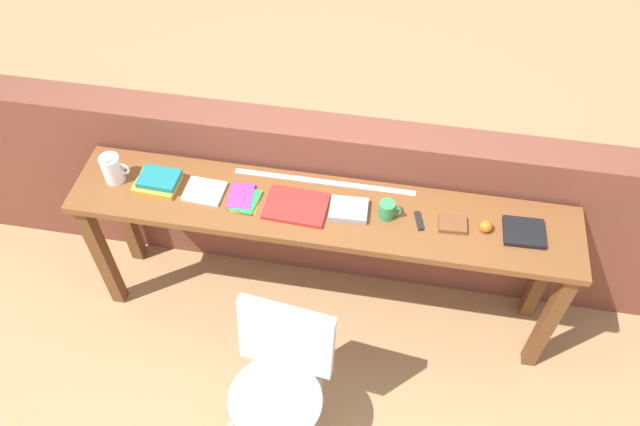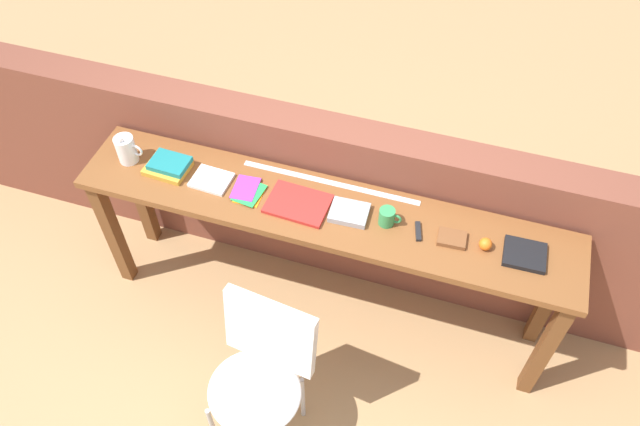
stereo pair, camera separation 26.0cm
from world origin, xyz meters
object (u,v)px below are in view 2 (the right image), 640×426
book_stack_leftmost (168,166)px  sports_ball_small (486,244)px  pamphlet_pile_colourful (248,191)px  book_repair_rightmost (525,254)px  chair_white_moulded (260,372)px  leather_journal_brown (452,238)px  book_open_centre (298,204)px  magazine_cycling (211,180)px  pitcher_white (126,149)px  mug (387,217)px  multitool_folded (418,231)px

book_stack_leftmost → sports_ball_small: size_ratio=3.70×
pamphlet_pile_colourful → book_repair_rightmost: size_ratio=1.05×
chair_white_moulded → book_repair_rightmost: 1.32m
leather_journal_brown → book_repair_rightmost: (0.33, 0.01, 0.00)m
book_open_centre → book_repair_rightmost: size_ratio=1.57×
magazine_cycling → pitcher_white: bearing=-178.1°
chair_white_moulded → mug: (0.38, 0.74, 0.40)m
chair_white_moulded → sports_ball_small: bearing=40.9°
chair_white_moulded → book_repair_rightmost: book_repair_rightmost is taller
sports_ball_small → book_repair_rightmost: 0.18m
pitcher_white → magazine_cycling: 0.47m
magazine_cycling → pamphlet_pile_colourful: size_ratio=0.96×
pitcher_white → multitool_folded: size_ratio=1.67×
chair_white_moulded → pamphlet_pile_colourful: 0.87m
book_open_centre → pamphlet_pile_colourful: bearing=-178.0°
multitool_folded → book_stack_leftmost: bearing=179.3°
pamphlet_pile_colourful → book_repair_rightmost: bearing=0.8°
pitcher_white → book_stack_leftmost: (0.23, 0.00, -0.05)m
pamphlet_pile_colourful → leather_journal_brown: (1.01, 0.01, 0.00)m
book_stack_leftmost → mug: mug is taller
book_open_centre → mug: 0.44m
sports_ball_small → book_repair_rightmost: bearing=2.8°
chair_white_moulded → sports_ball_small: (0.85, 0.73, 0.38)m
pitcher_white → pamphlet_pile_colourful: size_ratio=0.92×
magazine_cycling → multitool_folded: size_ratio=1.74×
book_stack_leftmost → multitool_folded: 1.30m
chair_white_moulded → leather_journal_brown: size_ratio=6.86×
book_open_centre → book_repair_rightmost: book_repair_rightmost is taller
mug → multitool_folded: (0.15, -0.01, -0.04)m
pamphlet_pile_colourful → mug: size_ratio=1.82×
multitool_folded → book_repair_rightmost: bearing=1.3°
pamphlet_pile_colourful → book_open_centre: bearing=-0.7°
chair_white_moulded → multitool_folded: multitool_folded is taller
multitool_folded → book_open_centre: bearing=-179.0°
pamphlet_pile_colourful → book_open_centre: 0.26m
book_stack_leftmost → book_repair_rightmost: bearing=-0.2°
book_open_centre → leather_journal_brown: bearing=3.6°
book_stack_leftmost → magazine_cycling: 0.24m
magazine_cycling → sports_ball_small: sports_ball_small is taller
book_open_centre → sports_ball_small: sports_ball_small is taller
leather_journal_brown → book_stack_leftmost: bearing=176.3°
magazine_cycling → pamphlet_pile_colourful: 0.20m
book_stack_leftmost → book_open_centre: book_stack_leftmost is taller
mug → book_repair_rightmost: size_ratio=0.58×
mug → sports_ball_small: (0.46, -0.01, -0.01)m
chair_white_moulded → book_open_centre: book_open_centre is taller
pamphlet_pile_colourful → multitool_folded: size_ratio=1.82×
mug → sports_ball_small: bearing=-1.0°
leather_journal_brown → sports_ball_small: sports_ball_small is taller
book_repair_rightmost → pamphlet_pile_colourful: bearing=179.1°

